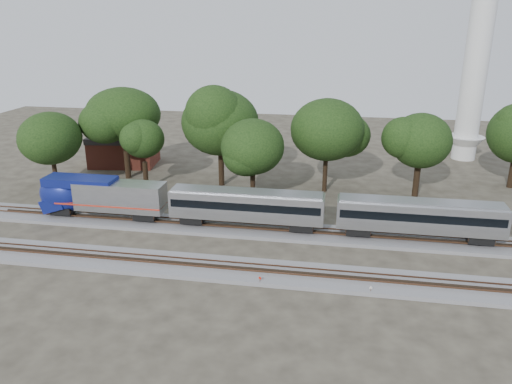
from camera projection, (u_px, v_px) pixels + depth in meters
ground at (259, 255)px, 52.34m from camera, size 160.00×160.00×0.00m
track_far at (267, 230)px, 57.85m from camera, size 160.00×5.00×0.73m
track_near at (252, 271)px, 48.56m from camera, size 160.00×5.00×0.73m
switch_stand_red at (260, 280)px, 46.22m from camera, size 0.28×0.13×0.91m
switch_stand_white at (371, 290)px, 44.59m from camera, size 0.28×0.05×0.87m
switch_lever at (302, 287)px, 45.86m from camera, size 0.54×0.37×0.30m
brick_building at (124, 150)px, 83.76m from camera, size 11.47×8.76×5.10m
tree_0 at (50, 138)px, 69.50m from camera, size 7.77×7.77×10.95m
tree_1 at (123, 114)px, 74.19m from camera, size 10.13×10.13×14.28m
tree_2 at (143, 139)px, 70.27m from camera, size 7.51×7.51×10.59m
tree_3 at (220, 123)px, 71.02m from camera, size 9.54×9.54×13.46m
tree_4 at (253, 147)px, 64.69m from camera, size 7.83×7.83×11.04m
tree_5 at (327, 130)px, 68.57m from camera, size 9.12×9.12×12.86m
tree_6 at (421, 141)px, 66.96m from camera, size 8.04×8.04×11.34m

